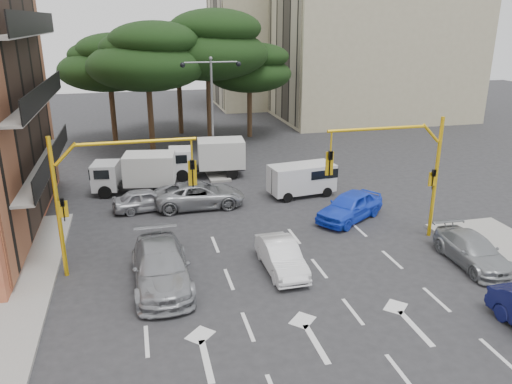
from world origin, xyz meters
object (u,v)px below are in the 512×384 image
car_silver_parked (473,251)px  signal_mast_right (404,163)px  signal_mast_left (102,185)px  street_lamp_center (212,94)px  car_blue_compact (350,206)px  box_truck_b (208,158)px  car_silver_cross_a (199,195)px  car_silver_wagon (161,267)px  van_white (302,180)px  car_white_hatch (281,256)px  car_silver_cross_b (146,199)px  box_truck_a (135,174)px

car_silver_parked → signal_mast_right: bearing=123.4°
signal_mast_left → street_lamp_center: (6.80, 14.01, 1.54)m
street_lamp_center → car_blue_compact: 13.25m
signal_mast_left → box_truck_b: bearing=63.9°
signal_mast_left → car_silver_cross_a: (4.80, 6.84, -3.17)m
signal_mast_left → car_silver_wagon: 4.10m
car_silver_parked → van_white: (-4.36, 10.50, 0.35)m
car_white_hatch → car_silver_cross_a: size_ratio=0.76×
car_silver_cross_b → signal_mast_left: bearing=157.2°
car_silver_cross_a → van_white: bearing=-85.5°
street_lamp_center → car_silver_parked: 19.86m
car_silver_parked → car_silver_cross_a: bearing=139.5°
car_blue_compact → car_silver_cross_a: bearing=-150.2°
box_truck_b → car_silver_cross_b: bearing=147.3°
street_lamp_center → car_white_hatch: bearing=-88.8°
signal_mast_left → car_silver_cross_b: (1.80, 7.01, -3.25)m
van_white → car_silver_cross_b: bearing=-95.6°
car_blue_compact → car_silver_parked: 6.88m
car_silver_cross_b → car_silver_parked: bearing=-135.0°
car_white_hatch → car_silver_wagon: 5.07m
signal_mast_left → car_silver_cross_a: 8.94m
car_silver_parked → box_truck_b: bearing=123.3°
van_white → box_truck_b: 7.27m
van_white → box_truck_a: (-9.85, 2.90, 0.25)m
car_white_hatch → box_truck_a: 13.31m
car_blue_compact → box_truck_a: size_ratio=0.89×
signal_mast_right → box_truck_a: bearing=140.3°
car_silver_cross_a → car_silver_cross_b: car_silver_cross_a is taller
car_white_hatch → car_silver_cross_b: bearing=120.6°
signal_mast_right → car_white_hatch: 7.43m
signal_mast_right → car_silver_wagon: (-11.54, -1.74, -3.08)m
car_blue_compact → signal_mast_left: bearing=-109.7°
street_lamp_center → car_blue_compact: (5.60, -11.06, -4.67)m
car_silver_cross_b → box_truck_a: (-0.51, 3.20, 0.61)m
car_white_hatch → street_lamp_center: bearing=90.4°
signal_mast_left → car_silver_cross_b: 7.93m
signal_mast_left → box_truck_a: (1.29, 10.21, -2.64)m
car_white_hatch → car_silver_parked: (8.36, -1.46, -0.01)m
car_silver_wagon → car_white_hatch: bearing=-0.9°
car_silver_cross_a → box_truck_b: bearing=-13.0°
car_silver_wagon → van_white: bearing=44.0°
signal_mast_right → street_lamp_center: street_lamp_center is taller
street_lamp_center → car_white_hatch: size_ratio=1.97×
van_white → box_truck_a: box_truck_a is taller
signal_mast_left → box_truck_a: size_ratio=1.19×
signal_mast_left → car_white_hatch: (7.15, -1.73, -3.23)m
box_truck_b → box_truck_a: bearing=121.4°
car_silver_wagon → van_white: van_white is taller
car_white_hatch → car_silver_wagon: (-5.07, -0.00, 0.15)m
car_blue_compact → box_truck_b: size_ratio=0.86×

